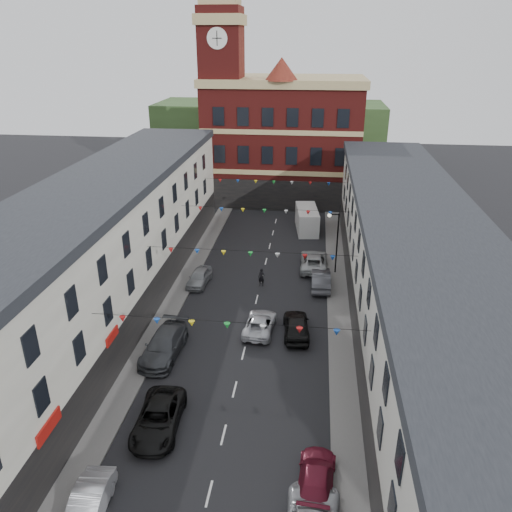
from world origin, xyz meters
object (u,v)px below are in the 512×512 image
at_px(car_left_e, 199,277).
at_px(pedestrian, 261,277).
at_px(street_lamp, 335,235).
at_px(car_left_c, 158,418).
at_px(car_left_b, 88,506).
at_px(moving_car, 260,323).
at_px(white_van, 307,219).
at_px(car_right_d, 296,326).
at_px(car_right_f, 314,261).
at_px(car_left_d, 164,345).
at_px(car_right_c, 316,478).
at_px(car_right_e, 321,279).

bearing_deg(car_left_e, pedestrian, 7.80).
height_order(street_lamp, car_left_c, street_lamp).
bearing_deg(car_left_b, car_left_e, 86.45).
xyz_separation_m(moving_car, white_van, (2.98, 22.28, 0.67)).
bearing_deg(white_van, pedestrian, -110.77).
bearing_deg(white_van, car_right_d, -97.31).
relative_size(car_right_d, white_van, 0.79).
bearing_deg(car_right_f, car_left_d, 56.45).
bearing_deg(car_right_c, street_lamp, -88.99).
bearing_deg(street_lamp, car_left_e, -162.97).
height_order(car_right_c, car_right_e, car_right_e).
bearing_deg(pedestrian, car_left_b, -83.49).
bearing_deg(car_left_c, car_left_e, 92.35).
bearing_deg(white_van, car_right_c, -94.60).
height_order(car_right_c, moving_car, car_right_c).
bearing_deg(car_right_c, car_right_f, -84.89).
bearing_deg(car_right_c, car_left_e, -59.23).
relative_size(street_lamp, car_left_c, 1.14).
relative_size(car_left_d, car_right_c, 1.26).
relative_size(street_lamp, car_left_e, 1.48).
distance_m(car_left_b, car_right_d, 19.00).
relative_size(car_left_d, car_left_e, 1.40).
height_order(street_lamp, car_right_f, street_lamp).
xyz_separation_m(car_right_d, white_van, (0.20, 22.53, 0.51)).
xyz_separation_m(street_lamp, moving_car, (-5.74, -10.88, -3.27)).
xyz_separation_m(car_left_b, white_van, (9.09, 39.31, 0.60)).
height_order(white_van, pedestrian, white_van).
bearing_deg(moving_car, pedestrian, -80.76).
relative_size(car_right_d, car_right_e, 0.99).
bearing_deg(street_lamp, car_right_f, 152.09).
height_order(street_lamp, car_right_c, street_lamp).
relative_size(car_left_b, car_right_f, 0.77).
height_order(car_right_f, white_van, white_van).
bearing_deg(car_left_d, car_right_e, 50.48).
distance_m(car_right_f, moving_car, 12.48).
bearing_deg(white_van, car_right_f, -91.62).
distance_m(car_left_d, moving_car, 7.46).
xyz_separation_m(car_right_d, pedestrian, (-3.48, 7.75, 0.04)).
distance_m(car_right_d, car_right_f, 12.14).
xyz_separation_m(car_left_c, pedestrian, (3.88, 18.54, 0.11)).
distance_m(car_left_b, car_right_e, 27.14).
bearing_deg(car_left_e, car_right_c, -58.70).
height_order(car_left_b, white_van, white_van).
height_order(car_left_e, pedestrian, pedestrian).
bearing_deg(car_right_e, car_left_c, 63.24).
bearing_deg(car_left_b, car_right_e, 62.70).
distance_m(street_lamp, moving_car, 12.73).
bearing_deg(car_left_b, car_right_c, 11.51).
height_order(car_left_d, car_right_e, car_left_d).
bearing_deg(car_left_d, car_left_e, 93.12).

